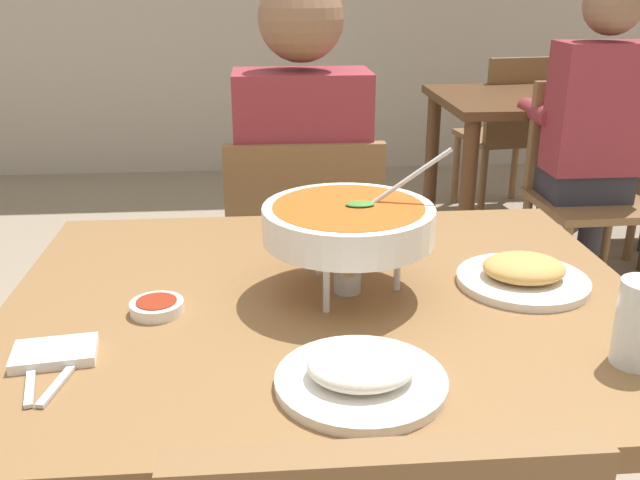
{
  "coord_description": "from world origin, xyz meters",
  "views": [
    {
      "loc": [
        -0.11,
        -1.12,
        1.3
      ],
      "look_at": [
        0.0,
        0.15,
        0.82
      ],
      "focal_mm": 39.41,
      "sensor_mm": 36.0,
      "label": 1
    }
  ],
  "objects_px": {
    "diner_main": "(302,186)",
    "drink_glass": "(639,327)",
    "chair_diner_main": "(303,268)",
    "chair_bg_right": "(512,127)",
    "dining_table_main": "(327,355)",
    "curry_bowl": "(348,224)",
    "dining_table_far": "(541,124)",
    "appetizer_plate": "(523,274)",
    "chair_bg_left": "(585,180)",
    "rice_plate": "(361,373)",
    "sauce_dish": "(157,306)",
    "patron_bg_left": "(592,125)"
  },
  "relations": [
    {
      "from": "rice_plate",
      "to": "chair_bg_left",
      "type": "bearing_deg",
      "value": 57.34
    },
    {
      "from": "chair_bg_right",
      "to": "rice_plate",
      "type": "bearing_deg",
      "value": -113.19
    },
    {
      "from": "curry_bowl",
      "to": "drink_glass",
      "type": "bearing_deg",
      "value": -35.96
    },
    {
      "from": "appetizer_plate",
      "to": "chair_bg_left",
      "type": "relative_size",
      "value": 0.27
    },
    {
      "from": "chair_diner_main",
      "to": "sauce_dish",
      "type": "height_order",
      "value": "chair_diner_main"
    },
    {
      "from": "rice_plate",
      "to": "dining_table_far",
      "type": "height_order",
      "value": "rice_plate"
    },
    {
      "from": "dining_table_main",
      "to": "curry_bowl",
      "type": "distance_m",
      "value": 0.25
    },
    {
      "from": "curry_bowl",
      "to": "chair_bg_right",
      "type": "xyz_separation_m",
      "value": [
        1.23,
        2.61,
        -0.39
      ]
    },
    {
      "from": "sauce_dish",
      "to": "chair_bg_right",
      "type": "bearing_deg",
      "value": 59.65
    },
    {
      "from": "dining_table_main",
      "to": "appetizer_plate",
      "type": "height_order",
      "value": "appetizer_plate"
    },
    {
      "from": "sauce_dish",
      "to": "chair_bg_left",
      "type": "height_order",
      "value": "chair_bg_left"
    },
    {
      "from": "appetizer_plate",
      "to": "dining_table_far",
      "type": "height_order",
      "value": "appetizer_plate"
    },
    {
      "from": "dining_table_main",
      "to": "drink_glass",
      "type": "height_order",
      "value": "drink_glass"
    },
    {
      "from": "diner_main",
      "to": "drink_glass",
      "type": "relative_size",
      "value": 10.08
    },
    {
      "from": "diner_main",
      "to": "sauce_dish",
      "type": "relative_size",
      "value": 14.56
    },
    {
      "from": "drink_glass",
      "to": "patron_bg_left",
      "type": "xyz_separation_m",
      "value": [
        0.76,
        1.79,
        -0.08
      ]
    },
    {
      "from": "sauce_dish",
      "to": "chair_bg_right",
      "type": "height_order",
      "value": "chair_bg_right"
    },
    {
      "from": "chair_diner_main",
      "to": "chair_bg_right",
      "type": "height_order",
      "value": "same"
    },
    {
      "from": "curry_bowl",
      "to": "dining_table_main",
      "type": "bearing_deg",
      "value": -154.34
    },
    {
      "from": "rice_plate",
      "to": "diner_main",
      "type": "bearing_deg",
      "value": 91.08
    },
    {
      "from": "drink_glass",
      "to": "dining_table_far",
      "type": "bearing_deg",
      "value": 71.44
    },
    {
      "from": "drink_glass",
      "to": "appetizer_plate",
      "type": "bearing_deg",
      "value": 102.89
    },
    {
      "from": "dining_table_far",
      "to": "rice_plate",
      "type": "bearing_deg",
      "value": -116.62
    },
    {
      "from": "diner_main",
      "to": "drink_glass",
      "type": "distance_m",
      "value": 1.12
    },
    {
      "from": "appetizer_plate",
      "to": "patron_bg_left",
      "type": "distance_m",
      "value": 1.72
    },
    {
      "from": "dining_table_far",
      "to": "appetizer_plate",
      "type": "bearing_deg",
      "value": -112.42
    },
    {
      "from": "curry_bowl",
      "to": "rice_plate",
      "type": "height_order",
      "value": "curry_bowl"
    },
    {
      "from": "chair_bg_left",
      "to": "patron_bg_left",
      "type": "height_order",
      "value": "patron_bg_left"
    },
    {
      "from": "diner_main",
      "to": "dining_table_far",
      "type": "bearing_deg",
      "value": 47.59
    },
    {
      "from": "dining_table_main",
      "to": "chair_bg_right",
      "type": "distance_m",
      "value": 2.93
    },
    {
      "from": "sauce_dish",
      "to": "patron_bg_left",
      "type": "bearing_deg",
      "value": 46.57
    },
    {
      "from": "chair_diner_main",
      "to": "rice_plate",
      "type": "bearing_deg",
      "value": -88.89
    },
    {
      "from": "sauce_dish",
      "to": "chair_bg_right",
      "type": "xyz_separation_m",
      "value": [
        1.56,
        2.67,
        -0.27
      ]
    },
    {
      "from": "chair_bg_left",
      "to": "curry_bowl",
      "type": "bearing_deg",
      "value": -127.16
    },
    {
      "from": "appetizer_plate",
      "to": "dining_table_far",
      "type": "distance_m",
      "value": 2.27
    },
    {
      "from": "dining_table_main",
      "to": "curry_bowl",
      "type": "height_order",
      "value": "curry_bowl"
    },
    {
      "from": "diner_main",
      "to": "rice_plate",
      "type": "distance_m",
      "value": 1.07
    },
    {
      "from": "drink_glass",
      "to": "patron_bg_left",
      "type": "bearing_deg",
      "value": 66.92
    },
    {
      "from": "curry_bowl",
      "to": "drink_glass",
      "type": "height_order",
      "value": "curry_bowl"
    },
    {
      "from": "dining_table_far",
      "to": "chair_bg_left",
      "type": "xyz_separation_m",
      "value": [
        -0.01,
        -0.55,
        -0.12
      ]
    },
    {
      "from": "curry_bowl",
      "to": "chair_bg_left",
      "type": "bearing_deg",
      "value": 52.84
    },
    {
      "from": "dining_table_far",
      "to": "chair_bg_left",
      "type": "bearing_deg",
      "value": -91.44
    },
    {
      "from": "chair_diner_main",
      "to": "chair_bg_left",
      "type": "relative_size",
      "value": 1.0
    },
    {
      "from": "chair_diner_main",
      "to": "drink_glass",
      "type": "bearing_deg",
      "value": -66.88
    },
    {
      "from": "chair_bg_left",
      "to": "chair_bg_right",
      "type": "relative_size",
      "value": 1.0
    },
    {
      "from": "diner_main",
      "to": "sauce_dish",
      "type": "xyz_separation_m",
      "value": [
        -0.29,
        -0.81,
        0.04
      ]
    },
    {
      "from": "chair_diner_main",
      "to": "chair_bg_right",
      "type": "bearing_deg",
      "value": 56.07
    },
    {
      "from": "chair_diner_main",
      "to": "sauce_dish",
      "type": "relative_size",
      "value": 10.0
    },
    {
      "from": "chair_bg_left",
      "to": "chair_bg_right",
      "type": "distance_m",
      "value": 1.06
    },
    {
      "from": "dining_table_main",
      "to": "drink_glass",
      "type": "bearing_deg",
      "value": -31.66
    }
  ]
}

